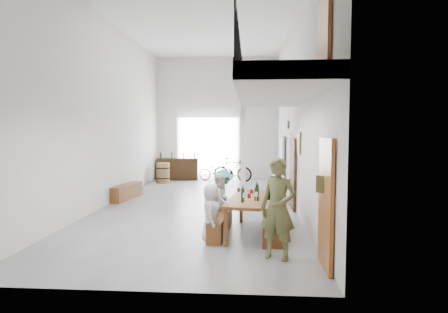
# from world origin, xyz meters

# --- Properties ---
(floor) EXTENTS (12.00, 12.00, 0.00)m
(floor) POSITION_xyz_m (0.00, 0.00, 0.00)
(floor) COLOR slate
(floor) RESTS_ON ground
(room_walls) EXTENTS (12.00, 12.00, 12.00)m
(room_walls) POSITION_xyz_m (0.00, 0.00, 3.55)
(room_walls) COLOR silver
(room_walls) RESTS_ON ground
(gateway_portal) EXTENTS (2.80, 0.08, 2.80)m
(gateway_portal) POSITION_xyz_m (-0.40, 5.94, 1.40)
(gateway_portal) COLOR white
(gateway_portal) RESTS_ON ground
(right_wall_decor) EXTENTS (0.07, 8.28, 5.07)m
(right_wall_decor) POSITION_xyz_m (2.70, -1.87, 1.74)
(right_wall_decor) COLOR #9F5A25
(right_wall_decor) RESTS_ON ground
(balcony) EXTENTS (1.52, 5.62, 4.00)m
(balcony) POSITION_xyz_m (1.98, -3.13, 2.96)
(balcony) COLOR silver
(balcony) RESTS_ON ground
(tasting_table) EXTENTS (1.18, 2.27, 0.79)m
(tasting_table) POSITION_xyz_m (1.52, -3.01, 0.71)
(tasting_table) COLOR brown
(tasting_table) RESTS_ON ground
(bench_inner) EXTENTS (0.43, 1.84, 0.42)m
(bench_inner) POSITION_xyz_m (0.86, -3.00, 0.21)
(bench_inner) COLOR brown
(bench_inner) RESTS_ON ground
(bench_wall) EXTENTS (0.49, 2.14, 0.49)m
(bench_wall) POSITION_xyz_m (2.13, -2.96, 0.24)
(bench_wall) COLOR brown
(bench_wall) RESTS_ON ground
(tableware) EXTENTS (0.56, 1.60, 0.35)m
(tableware) POSITION_xyz_m (1.53, -3.20, 0.93)
(tableware) COLOR black
(tableware) RESTS_ON tasting_table
(side_bench) EXTENTS (0.60, 1.73, 0.48)m
(side_bench) POSITION_xyz_m (-2.50, 0.83, 0.24)
(side_bench) COLOR brown
(side_bench) RESTS_ON ground
(oak_barrel) EXTENTS (0.58, 0.58, 0.85)m
(oak_barrel) POSITION_xyz_m (-2.17, 4.54, 0.43)
(oak_barrel) COLOR brown
(oak_barrel) RESTS_ON ground
(serving_counter) EXTENTS (1.84, 0.60, 0.96)m
(serving_counter) POSITION_xyz_m (-1.75, 5.65, 0.48)
(serving_counter) COLOR #35210E
(serving_counter) RESTS_ON ground
(counter_bottles) EXTENTS (1.58, 0.14, 0.28)m
(counter_bottles) POSITION_xyz_m (-1.75, 5.63, 1.10)
(counter_bottles) COLOR black
(counter_bottles) RESTS_ON serving_counter
(guest_left_a) EXTENTS (0.38, 0.57, 1.16)m
(guest_left_a) POSITION_xyz_m (0.72, -3.67, 0.58)
(guest_left_a) COLOR silver
(guest_left_a) RESTS_ON ground
(guest_left_b) EXTENTS (0.33, 0.44, 1.08)m
(guest_left_b) POSITION_xyz_m (0.73, -3.08, 0.54)
(guest_left_b) COLOR teal
(guest_left_b) RESTS_ON ground
(guest_left_c) EXTENTS (0.66, 0.74, 1.27)m
(guest_left_c) POSITION_xyz_m (0.84, -2.64, 0.64)
(guest_left_c) COLOR silver
(guest_left_c) RESTS_ON ground
(guest_left_d) EXTENTS (0.73, 0.94, 1.29)m
(guest_left_d) POSITION_xyz_m (0.85, -2.07, 0.64)
(guest_left_d) COLOR teal
(guest_left_d) RESTS_ON ground
(guest_right_a) EXTENTS (0.29, 0.63, 1.05)m
(guest_right_a) POSITION_xyz_m (2.11, -3.62, 0.52)
(guest_right_a) COLOR red
(guest_right_a) RESTS_ON ground
(guest_right_b) EXTENTS (0.74, 1.24, 1.27)m
(guest_right_b) POSITION_xyz_m (2.04, -2.97, 0.64)
(guest_right_b) COLOR black
(guest_right_b) RESTS_ON ground
(guest_right_c) EXTENTS (0.42, 0.62, 1.23)m
(guest_right_c) POSITION_xyz_m (2.13, -2.31, 0.61)
(guest_right_c) COLOR silver
(guest_right_c) RESTS_ON ground
(host_standing) EXTENTS (0.75, 0.64, 1.75)m
(host_standing) POSITION_xyz_m (1.97, -4.53, 0.88)
(host_standing) COLOR brown
(host_standing) RESTS_ON ground
(potted_plant) EXTENTS (0.45, 0.42, 0.41)m
(potted_plant) POSITION_xyz_m (2.45, 0.99, 0.21)
(potted_plant) COLOR #1E4E1A
(potted_plant) RESTS_ON ground
(bicycle_near) EXTENTS (1.60, 0.67, 0.82)m
(bicycle_near) POSITION_xyz_m (0.02, 5.46, 0.41)
(bicycle_near) COLOR black
(bicycle_near) RESTS_ON ground
(bicycle_far) EXTENTS (1.79, 0.92, 1.04)m
(bicycle_far) POSITION_xyz_m (0.75, 5.15, 0.52)
(bicycle_far) COLOR black
(bicycle_far) RESTS_ON ground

